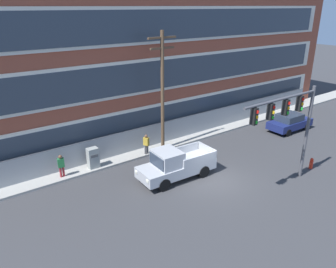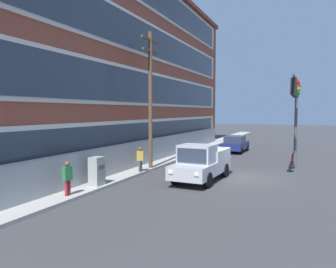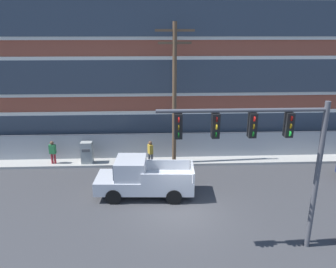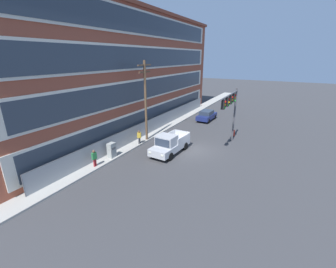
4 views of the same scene
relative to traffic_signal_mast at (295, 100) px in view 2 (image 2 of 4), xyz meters
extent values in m
plane|color=#38383A|center=(-2.74, 2.82, -4.54)|extent=(160.00, 160.00, 0.00)
cube|color=#9E9B93|center=(-2.74, 9.39, -4.46)|extent=(80.00, 1.92, 0.16)
cube|color=brown|center=(0.62, 16.20, 2.64)|extent=(38.16, 11.68, 14.35)
cube|color=beige|center=(0.62, 10.30, -2.56)|extent=(35.11, 0.10, 2.58)
cube|color=#2D3844|center=(0.62, 10.24, -2.56)|extent=(33.58, 0.06, 2.15)
cube|color=beige|center=(0.62, 10.30, 1.02)|extent=(35.11, 0.10, 2.58)
cube|color=#2D3844|center=(0.62, 10.24, 1.02)|extent=(33.58, 0.06, 2.15)
cube|color=beige|center=(0.62, 10.30, 4.61)|extent=(35.11, 0.10, 2.58)
cube|color=#2D3844|center=(0.62, 10.24, 4.61)|extent=(33.58, 0.06, 2.15)
cube|color=gray|center=(0.52, 9.70, -3.62)|extent=(33.46, 0.04, 1.84)
cylinder|color=#4C4C51|center=(17.25, 9.70, -3.62)|extent=(0.06, 0.06, 1.84)
cylinder|color=#4C4C51|center=(0.52, 9.70, -2.69)|extent=(33.46, 0.05, 0.05)
cylinder|color=#4C4C51|center=(2.14, 0.00, -1.52)|extent=(0.20, 0.20, 6.04)
cylinder|color=#4C4C51|center=(-0.93, 0.00, 1.20)|extent=(6.14, 0.14, 0.14)
cube|color=black|center=(0.80, 0.00, 0.65)|extent=(0.28, 0.32, 0.90)
cylinder|color=#4B0807|center=(0.80, -0.18, 0.93)|extent=(0.04, 0.18, 0.18)
cylinder|color=#503E08|center=(0.80, -0.18, 0.65)|extent=(0.04, 0.18, 0.18)
cylinder|color=green|center=(0.80, -0.18, 0.37)|extent=(0.04, 0.18, 0.18)
cube|color=black|center=(-0.53, 0.00, 0.65)|extent=(0.28, 0.32, 0.90)
cylinder|color=red|center=(-0.53, -0.18, 0.93)|extent=(0.04, 0.18, 0.18)
cylinder|color=#503E08|center=(-0.53, -0.18, 0.65)|extent=(0.04, 0.18, 0.18)
cylinder|color=#0A4011|center=(-0.53, -0.18, 0.37)|extent=(0.04, 0.18, 0.18)
cube|color=black|center=(-1.86, 0.00, 0.65)|extent=(0.28, 0.32, 0.90)
cylinder|color=#4B0807|center=(-1.86, -0.18, 0.93)|extent=(0.04, 0.18, 0.18)
cylinder|color=gold|center=(-1.86, -0.18, 0.65)|extent=(0.04, 0.18, 0.18)
cylinder|color=#0A4011|center=(-1.86, -0.18, 0.37)|extent=(0.04, 0.18, 0.18)
cube|color=black|center=(-3.20, 0.00, 0.65)|extent=(0.28, 0.32, 0.90)
cylinder|color=red|center=(-3.20, -0.18, 0.93)|extent=(0.04, 0.18, 0.18)
cylinder|color=#503E08|center=(-3.20, -0.18, 0.65)|extent=(0.04, 0.18, 0.18)
cylinder|color=#0A4011|center=(-3.20, -0.18, 0.37)|extent=(0.04, 0.18, 0.18)
cube|color=#B2B5BA|center=(-4.58, 4.64, -3.79)|extent=(5.20, 2.21, 0.70)
cube|color=#B2B5BA|center=(-5.30, 4.67, -2.95)|extent=(1.62, 1.87, 0.98)
cube|color=#283342|center=(-6.08, 4.71, -2.95)|extent=(0.14, 1.60, 0.74)
cube|color=#B2B5BA|center=(-3.48, 3.66, -3.16)|extent=(2.56, 0.25, 0.56)
cube|color=#B2B5BA|center=(-3.39, 5.50, -3.16)|extent=(2.56, 0.25, 0.56)
cube|color=#B2B5BA|center=(-2.07, 4.51, -3.16)|extent=(0.19, 1.88, 0.56)
cylinder|color=black|center=(-6.16, 3.82, -4.14)|extent=(0.81, 0.30, 0.80)
cylinder|color=black|center=(-6.07, 5.61, -4.14)|extent=(0.81, 0.30, 0.80)
cylinder|color=black|center=(-3.09, 3.67, -4.14)|extent=(0.81, 0.30, 0.80)
cylinder|color=black|center=(-3.00, 5.46, -4.14)|extent=(0.81, 0.30, 0.80)
cube|color=white|center=(-7.19, 4.08, -3.68)|extent=(0.07, 0.24, 0.16)
cube|color=white|center=(-7.12, 5.45, -3.68)|extent=(0.07, 0.24, 0.16)
cube|color=navy|center=(8.91, 5.50, -3.90)|extent=(4.30, 1.98, 0.64)
cube|color=#283342|center=(8.74, 5.51, -3.28)|extent=(2.17, 1.69, 0.60)
cylinder|color=black|center=(10.26, 6.33, -4.22)|extent=(0.65, 0.22, 0.64)
cylinder|color=black|center=(10.20, 4.60, -4.22)|extent=(0.65, 0.22, 0.64)
cylinder|color=black|center=(7.63, 6.41, -4.22)|extent=(0.65, 0.22, 0.64)
cylinder|color=black|center=(7.57, 4.68, -4.22)|extent=(0.65, 0.22, 0.64)
cylinder|color=brown|center=(-2.77, 8.69, -0.07)|extent=(0.26, 0.26, 8.94)
cube|color=brown|center=(-2.77, 8.69, 3.90)|extent=(2.31, 0.14, 0.14)
cube|color=brown|center=(-2.77, 8.69, 3.20)|extent=(1.97, 0.14, 0.14)
cube|color=#939993|center=(-8.42, 8.91, -3.74)|extent=(0.72, 0.54, 1.59)
cube|color=#515151|center=(-8.42, 8.63, -3.42)|extent=(0.51, 0.02, 0.20)
cylinder|color=#4C4C51|center=(-4.40, 8.64, -4.11)|extent=(0.14, 0.14, 0.85)
cylinder|color=#4C4C51|center=(-4.22, 8.64, -4.11)|extent=(0.14, 0.14, 0.85)
cube|color=#B7932D|center=(-4.31, 8.64, -3.39)|extent=(0.38, 0.46, 0.60)
sphere|color=brown|center=(-4.31, 8.64, -2.97)|extent=(0.24, 0.24, 0.24)
cylinder|color=maroon|center=(-10.69, 8.91, -4.11)|extent=(0.14, 0.14, 0.85)
cylinder|color=maroon|center=(-10.51, 8.91, -4.11)|extent=(0.14, 0.14, 0.85)
cube|color=#236B38|center=(-10.60, 8.91, -3.39)|extent=(0.44, 0.31, 0.60)
sphere|color=brown|center=(-10.60, 8.91, -2.97)|extent=(0.24, 0.24, 0.24)
cylinder|color=red|center=(3.69, 0.17, -4.25)|extent=(0.24, 0.24, 0.58)
sphere|color=red|center=(3.69, 0.17, -3.87)|extent=(0.22, 0.22, 0.22)
camera|label=1|loc=(-16.22, -10.19, 5.96)|focal=35.00mm
camera|label=2|loc=(-21.91, -0.72, -0.66)|focal=35.00mm
camera|label=3|loc=(-4.08, -11.14, 3.92)|focal=35.00mm
camera|label=4|loc=(-23.10, -5.16, 4.76)|focal=24.00mm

